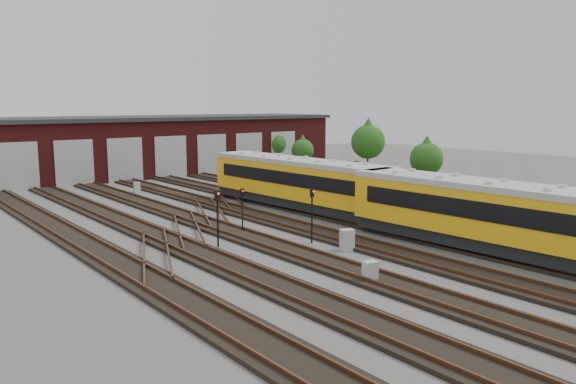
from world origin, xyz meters
TOP-DOWN VIEW (x-y plane):
  - ground at (0.00, 0.00)m, footprint 120.00×120.00m
  - track_network at (-0.17, 0.59)m, footprint 30.40×70.00m
  - maintenance_shed at (-0.01, 39.97)m, footprint 51.00×12.50m
  - grass_verge at (19.00, 10.00)m, footprint 8.00×55.00m
  - metro_train at (2.00, -4.31)m, footprint 3.78×48.83m
  - signal_mast_0 at (-3.75, 3.43)m, footprint 0.26×0.25m
  - signal_mast_1 at (-8.33, 6.00)m, footprint 0.29×0.27m
  - signal_mast_2 at (-5.41, 7.96)m, footprint 0.23×0.21m
  - signal_mast_3 at (9.85, 5.74)m, footprint 0.25×0.24m
  - relay_cabinet_0 at (-6.37, -3.50)m, footprint 0.67×0.60m
  - relay_cabinet_1 at (-3.90, 26.97)m, footprint 0.58×0.51m
  - relay_cabinet_2 at (-3.31, 1.06)m, footprint 0.86×0.80m
  - relay_cabinet_3 at (8.98, 21.95)m, footprint 0.77×0.68m
  - relay_cabinet_4 at (12.38, 19.58)m, footprint 0.72×0.63m
  - tree_0 at (17.33, 35.00)m, footprint 3.08×3.08m
  - tree_1 at (17.61, 29.81)m, footprint 2.58×2.58m
  - tree_2 at (21.85, 23.52)m, footprint 3.78×3.78m
  - tree_3 at (17.30, 11.96)m, footprint 3.00×3.00m
  - bush_1 at (19.12, 9.19)m, footprint 1.48×1.48m
  - bush_2 at (21.41, 24.97)m, footprint 1.60×1.60m

SIDE VIEW (x-z plane):
  - ground at x=0.00m, z-range 0.00..0.00m
  - grass_verge at x=19.00m, z-range 0.00..0.05m
  - track_network at x=-0.17m, z-range -0.06..0.27m
  - relay_cabinet_1 at x=-3.90m, z-range 0.00..0.87m
  - relay_cabinet_0 at x=-6.37m, z-range 0.00..0.97m
  - relay_cabinet_4 at x=12.38m, z-range 0.00..1.10m
  - relay_cabinet_2 at x=-3.31m, z-range 0.00..1.14m
  - relay_cabinet_3 at x=8.98m, z-range 0.00..1.15m
  - bush_1 at x=19.12m, z-range 0.00..1.48m
  - bush_2 at x=21.41m, z-range 0.00..1.60m
  - signal_mast_3 at x=9.85m, z-range 0.37..2.98m
  - signal_mast_2 at x=-5.41m, z-range 0.38..3.10m
  - signal_mast_0 at x=-3.75m, z-range 0.42..3.52m
  - signal_mast_1 at x=-8.33m, z-range 0.45..3.58m
  - metro_train at x=2.00m, z-range 0.37..3.83m
  - tree_1 at x=17.61m, z-range 0.61..4.89m
  - tree_3 at x=17.30m, z-range 0.70..5.68m
  - maintenance_shed at x=-0.01m, z-range 0.03..6.38m
  - tree_0 at x=17.33m, z-range 0.73..5.84m
  - tree_2 at x=21.85m, z-range 0.89..7.15m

